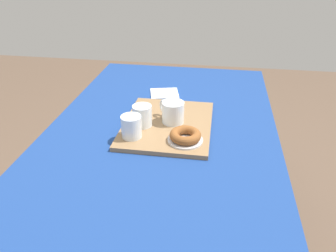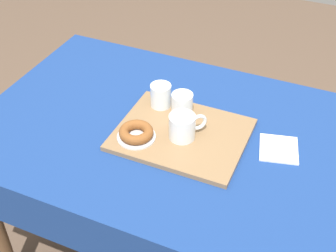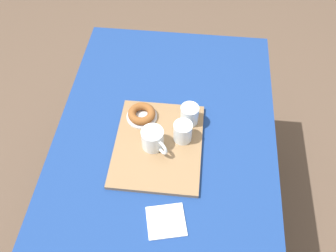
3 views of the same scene
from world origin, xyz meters
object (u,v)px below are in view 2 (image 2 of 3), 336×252
(sugar_donut_left, at_px, (136,132))
(water_glass_near, at_px, (161,96))
(serving_tray, at_px, (183,135))
(tea_mug_left, at_px, (183,127))
(donut_plate_left, at_px, (136,137))
(paper_napkin, at_px, (279,149))
(water_glass_far, at_px, (182,106))
(dining_table, at_px, (183,153))

(sugar_donut_left, bearing_deg, water_glass_near, -89.87)
(serving_tray, height_order, tea_mug_left, tea_mug_left)
(donut_plate_left, distance_m, paper_napkin, 0.46)
(tea_mug_left, relative_size, water_glass_far, 1.33)
(paper_napkin, bearing_deg, water_glass_far, -4.50)
(water_glass_near, distance_m, paper_napkin, 0.44)
(water_glass_near, height_order, water_glass_far, same)
(dining_table, xyz_separation_m, water_glass_far, (0.04, -0.07, 0.15))
(donut_plate_left, bearing_deg, serving_tray, -147.48)
(water_glass_near, height_order, donut_plate_left, water_glass_near)
(serving_tray, distance_m, water_glass_near, 0.18)
(water_glass_far, distance_m, sugar_donut_left, 0.20)
(water_glass_far, bearing_deg, sugar_donut_left, 63.25)
(dining_table, height_order, serving_tray, serving_tray)
(water_glass_far, xyz_separation_m, paper_napkin, (-0.34, 0.03, -0.05))
(tea_mug_left, bearing_deg, dining_table, -75.24)
(donut_plate_left, relative_size, sugar_donut_left, 1.13)
(dining_table, relative_size, water_glass_near, 17.22)
(water_glass_near, bearing_deg, dining_table, 144.15)
(water_glass_far, relative_size, paper_napkin, 0.63)
(tea_mug_left, distance_m, water_glass_near, 0.19)
(serving_tray, relative_size, sugar_donut_left, 3.75)
(dining_table, relative_size, donut_plate_left, 11.25)
(water_glass_far, bearing_deg, paper_napkin, 175.50)
(water_glass_near, height_order, sugar_donut_left, water_glass_near)
(water_glass_far, xyz_separation_m, sugar_donut_left, (0.09, 0.17, -0.01))
(tea_mug_left, relative_size, sugar_donut_left, 0.97)
(dining_table, height_order, sugar_donut_left, sugar_donut_left)
(dining_table, xyz_separation_m, serving_tray, (-0.00, 0.02, 0.10))
(tea_mug_left, xyz_separation_m, water_glass_near, (0.14, -0.13, -0.00))
(serving_tray, bearing_deg, water_glass_far, -65.40)
(serving_tray, xyz_separation_m, water_glass_near, (0.13, -0.11, 0.05))
(serving_tray, height_order, water_glass_near, water_glass_near)
(serving_tray, height_order, donut_plate_left, donut_plate_left)
(tea_mug_left, bearing_deg, water_glass_near, -43.64)
(dining_table, height_order, paper_napkin, paper_napkin)
(sugar_donut_left, xyz_separation_m, paper_napkin, (-0.43, -0.15, -0.04))
(water_glass_near, xyz_separation_m, water_glass_far, (-0.09, 0.02, -0.00))
(serving_tray, bearing_deg, paper_napkin, -168.04)
(water_glass_near, relative_size, donut_plate_left, 0.65)
(dining_table, relative_size, serving_tray, 3.37)
(dining_table, distance_m, tea_mug_left, 0.15)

